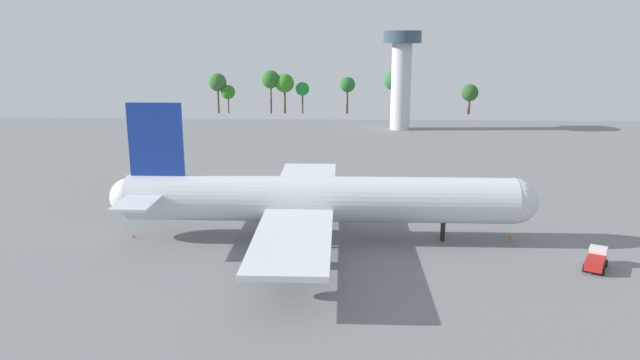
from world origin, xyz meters
TOP-DOWN VIEW (x-y plane):
  - ground_plane at (0.00, 0.00)m, footprint 254.97×254.97m
  - cargo_airplane at (-0.11, 0.00)m, footprint 63.74×54.81m
  - pushback_tractor at (36.94, -10.08)m, footprint 4.44×5.64m
  - fuel_truck at (-24.79, 14.02)m, footprint 5.48×3.37m
  - safety_cone_nose at (28.68, 0.74)m, footprint 0.58×0.58m
  - safety_cone_tail at (-28.68, -0.17)m, footprint 0.42×0.42m
  - control_tower at (21.82, 106.54)m, footprint 11.97×11.97m
  - tree_line_backdrop at (-6.63, 143.42)m, footprint 103.18×7.32m

SIDE VIEW (x-z plane):
  - ground_plane at x=0.00m, z-range 0.00..0.00m
  - safety_cone_tail at x=-28.68m, z-range 0.00..0.60m
  - safety_cone_nose at x=28.68m, z-range 0.00..0.83m
  - fuel_truck at x=-24.79m, z-range 0.04..2.21m
  - pushback_tractor at x=36.94m, z-range -0.03..2.52m
  - cargo_airplane at x=-0.11m, z-range -4.06..16.52m
  - tree_line_backdrop at x=-6.63m, z-range 2.87..19.40m
  - control_tower at x=21.82m, z-range 3.33..34.43m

